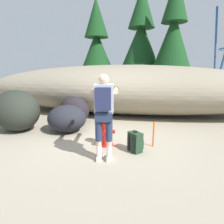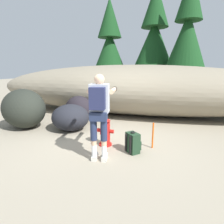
{
  "view_description": "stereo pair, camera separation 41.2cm",
  "coord_description": "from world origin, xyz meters",
  "px_view_note": "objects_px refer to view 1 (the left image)",
  "views": [
    {
      "loc": [
        1.16,
        -4.15,
        1.77
      ],
      "look_at": [
        0.23,
        0.15,
        0.75
      ],
      "focal_mm": 29.62,
      "sensor_mm": 36.0,
      "label": 1
    },
    {
      "loc": [
        1.55,
        -4.04,
        1.77
      ],
      "look_at": [
        0.23,
        0.15,
        0.75
      ],
      "focal_mm": 29.62,
      "sensor_mm": 36.0,
      "label": 2
    }
  ],
  "objects_px": {
    "boulder_mid": "(17,110)",
    "survey_stake": "(154,134)",
    "fire_hydrant": "(106,133)",
    "utility_worker": "(104,107)",
    "boulder_small": "(67,118)",
    "boulder_large": "(74,110)",
    "spare_backpack": "(135,142)"
  },
  "relations": [
    {
      "from": "spare_backpack",
      "to": "boulder_mid",
      "type": "relative_size",
      "value": 0.31
    },
    {
      "from": "utility_worker",
      "to": "boulder_large",
      "type": "xyz_separation_m",
      "value": [
        -1.6,
        2.22,
        -0.62
      ]
    },
    {
      "from": "boulder_small",
      "to": "survey_stake",
      "type": "bearing_deg",
      "value": -13.52
    },
    {
      "from": "boulder_mid",
      "to": "boulder_small",
      "type": "relative_size",
      "value": 1.33
    },
    {
      "from": "spare_backpack",
      "to": "utility_worker",
      "type": "bearing_deg",
      "value": 173.61
    },
    {
      "from": "fire_hydrant",
      "to": "boulder_large",
      "type": "bearing_deg",
      "value": 133.54
    },
    {
      "from": "fire_hydrant",
      "to": "boulder_mid",
      "type": "xyz_separation_m",
      "value": [
        -2.84,
        0.56,
        0.28
      ]
    },
    {
      "from": "boulder_mid",
      "to": "boulder_large",
      "type": "bearing_deg",
      "value": 36.31
    },
    {
      "from": "boulder_large",
      "to": "survey_stake",
      "type": "relative_size",
      "value": 1.89
    },
    {
      "from": "spare_backpack",
      "to": "fire_hydrant",
      "type": "bearing_deg",
      "value": 119.04
    },
    {
      "from": "boulder_small",
      "to": "utility_worker",
      "type": "bearing_deg",
      "value": -43.9
    },
    {
      "from": "fire_hydrant",
      "to": "utility_worker",
      "type": "xyz_separation_m",
      "value": [
        0.12,
        -0.66,
        0.75
      ]
    },
    {
      "from": "boulder_mid",
      "to": "fire_hydrant",
      "type": "bearing_deg",
      "value": -11.13
    },
    {
      "from": "fire_hydrant",
      "to": "spare_backpack",
      "type": "height_order",
      "value": "fire_hydrant"
    },
    {
      "from": "survey_stake",
      "to": "fire_hydrant",
      "type": "bearing_deg",
      "value": -170.67
    },
    {
      "from": "boulder_small",
      "to": "survey_stake",
      "type": "distance_m",
      "value": 2.52
    },
    {
      "from": "fire_hydrant",
      "to": "boulder_small",
      "type": "relative_size",
      "value": 0.61
    },
    {
      "from": "utility_worker",
      "to": "spare_backpack",
      "type": "bearing_deg",
      "value": -60.89
    },
    {
      "from": "fire_hydrant",
      "to": "boulder_mid",
      "type": "height_order",
      "value": "boulder_mid"
    },
    {
      "from": "utility_worker",
      "to": "boulder_small",
      "type": "height_order",
      "value": "utility_worker"
    },
    {
      "from": "utility_worker",
      "to": "survey_stake",
      "type": "xyz_separation_m",
      "value": [
        0.96,
        0.84,
        -0.77
      ]
    },
    {
      "from": "utility_worker",
      "to": "fire_hydrant",
      "type": "bearing_deg",
      "value": 0.07
    },
    {
      "from": "utility_worker",
      "to": "boulder_large",
      "type": "distance_m",
      "value": 2.81
    },
    {
      "from": "boulder_mid",
      "to": "survey_stake",
      "type": "height_order",
      "value": "boulder_mid"
    },
    {
      "from": "utility_worker",
      "to": "spare_backpack",
      "type": "height_order",
      "value": "utility_worker"
    },
    {
      "from": "utility_worker",
      "to": "boulder_mid",
      "type": "distance_m",
      "value": 3.24
    },
    {
      "from": "fire_hydrant",
      "to": "utility_worker",
      "type": "relative_size",
      "value": 0.42
    },
    {
      "from": "fire_hydrant",
      "to": "spare_backpack",
      "type": "relative_size",
      "value": 1.49
    },
    {
      "from": "boulder_mid",
      "to": "boulder_small",
      "type": "bearing_deg",
      "value": 8.05
    },
    {
      "from": "utility_worker",
      "to": "boulder_large",
      "type": "height_order",
      "value": "utility_worker"
    },
    {
      "from": "utility_worker",
      "to": "boulder_small",
      "type": "relative_size",
      "value": 1.47
    },
    {
      "from": "boulder_mid",
      "to": "survey_stake",
      "type": "relative_size",
      "value": 2.53
    }
  ]
}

